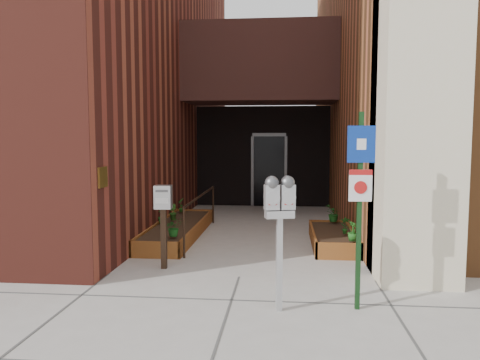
# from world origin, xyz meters

# --- Properties ---
(ground) EXTENTS (80.00, 80.00, 0.00)m
(ground) POSITION_xyz_m (0.00, 0.00, 0.00)
(ground) COLOR #9E9991
(ground) RESTS_ON ground
(architecture) EXTENTS (20.00, 14.60, 10.00)m
(architecture) POSITION_xyz_m (-0.18, 6.89, 4.98)
(architecture) COLOR maroon
(architecture) RESTS_ON ground
(planter_left) EXTENTS (0.90, 3.60, 0.30)m
(planter_left) POSITION_xyz_m (-1.55, 2.70, 0.13)
(planter_left) COLOR brown
(planter_left) RESTS_ON ground
(planter_right) EXTENTS (0.80, 2.20, 0.30)m
(planter_right) POSITION_xyz_m (1.60, 2.20, 0.13)
(planter_right) COLOR brown
(planter_right) RESTS_ON ground
(handrail) EXTENTS (0.04, 3.34, 0.90)m
(handrail) POSITION_xyz_m (-1.05, 2.65, 0.75)
(handrail) COLOR black
(handrail) RESTS_ON ground
(parking_meter) EXTENTS (0.38, 0.22, 1.63)m
(parking_meter) POSITION_xyz_m (0.61, -1.30, 1.27)
(parking_meter) COLOR #B9B9BC
(parking_meter) RESTS_ON ground
(sign_post) EXTENTS (0.33, 0.08, 2.38)m
(sign_post) POSITION_xyz_m (1.56, -1.17, 1.46)
(sign_post) COLOR #133414
(sign_post) RESTS_ON ground
(payment_dropbox) EXTENTS (0.27, 0.21, 1.33)m
(payment_dropbox) POSITION_xyz_m (-1.23, 0.35, 0.96)
(payment_dropbox) COLOR black
(payment_dropbox) RESTS_ON ground
(shrub_left_a) EXTENTS (0.42, 0.42, 0.33)m
(shrub_left_a) POSITION_xyz_m (-1.31, 1.36, 0.47)
(shrub_left_a) COLOR #185619
(shrub_left_a) RESTS_ON planter_left
(shrub_left_b) EXTENTS (0.27, 0.27, 0.35)m
(shrub_left_b) POSITION_xyz_m (-1.74, 2.99, 0.47)
(shrub_left_b) COLOR #245317
(shrub_left_b) RESTS_ON planter_left
(shrub_left_c) EXTENTS (0.25, 0.25, 0.32)m
(shrub_left_c) POSITION_xyz_m (-1.85, 2.58, 0.46)
(shrub_left_c) COLOR #1E5919
(shrub_left_c) RESTS_ON planter_left
(shrub_left_d) EXTENTS (0.23, 0.23, 0.34)m
(shrub_left_d) POSITION_xyz_m (-1.79, 4.04, 0.47)
(shrub_left_d) COLOR #225F1B
(shrub_left_d) RESTS_ON planter_left
(shrub_right_a) EXTENTS (0.25, 0.25, 0.33)m
(shrub_right_a) POSITION_xyz_m (1.85, 1.31, 0.47)
(shrub_right_a) COLOR #20621C
(shrub_right_a) RESTS_ON planter_right
(shrub_right_b) EXTENTS (0.18, 0.18, 0.32)m
(shrub_right_b) POSITION_xyz_m (1.79, 1.87, 0.46)
(shrub_right_b) COLOR #1A5D1C
(shrub_right_b) RESTS_ON planter_right
(shrub_right_c) EXTENTS (0.44, 0.44, 0.35)m
(shrub_right_c) POSITION_xyz_m (1.69, 3.10, 0.47)
(shrub_right_c) COLOR #19581A
(shrub_right_c) RESTS_ON planter_right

